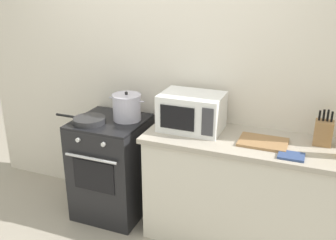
% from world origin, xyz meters
% --- Properties ---
extents(back_wall, '(4.40, 0.10, 2.50)m').
position_xyz_m(back_wall, '(0.30, 0.97, 1.25)').
color(back_wall, silver).
rests_on(back_wall, ground_plane).
extents(lower_cabinet_right, '(1.64, 0.56, 0.88)m').
position_xyz_m(lower_cabinet_right, '(0.90, 0.62, 0.44)').
color(lower_cabinet_right, beige).
rests_on(lower_cabinet_right, ground_plane).
extents(countertop_right, '(1.70, 0.60, 0.04)m').
position_xyz_m(countertop_right, '(0.90, 0.62, 0.90)').
color(countertop_right, '#ADA393').
rests_on(countertop_right, lower_cabinet_right).
extents(stove, '(0.60, 0.64, 0.92)m').
position_xyz_m(stove, '(-0.35, 0.60, 0.46)').
color(stove, black).
rests_on(stove, ground_plane).
extents(stock_pot, '(0.33, 0.25, 0.26)m').
position_xyz_m(stock_pot, '(-0.21, 0.67, 1.03)').
color(stock_pot, silver).
rests_on(stock_pot, stove).
extents(frying_pan, '(0.47, 0.27, 0.05)m').
position_xyz_m(frying_pan, '(-0.48, 0.48, 0.95)').
color(frying_pan, '#28282B').
rests_on(frying_pan, stove).
extents(microwave, '(0.50, 0.37, 0.30)m').
position_xyz_m(microwave, '(0.38, 0.68, 1.07)').
color(microwave, white).
rests_on(microwave, countertop_right).
extents(cutting_board, '(0.36, 0.26, 0.02)m').
position_xyz_m(cutting_board, '(0.98, 0.60, 0.93)').
color(cutting_board, '#997047').
rests_on(cutting_board, countertop_right).
extents(knife_block, '(0.13, 0.10, 0.28)m').
position_xyz_m(knife_block, '(1.39, 0.74, 1.02)').
color(knife_block, '#997047').
rests_on(knife_block, countertop_right).
extents(oven_mitt, '(0.18, 0.14, 0.02)m').
position_xyz_m(oven_mitt, '(1.20, 0.44, 0.93)').
color(oven_mitt, '#33477A').
rests_on(oven_mitt, countertop_right).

